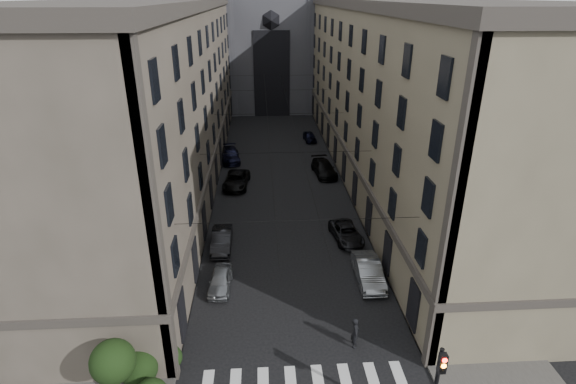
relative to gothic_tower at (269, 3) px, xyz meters
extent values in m
cube|color=#383533|center=(-10.50, -38.96, -17.72)|extent=(7.00, 80.00, 0.15)
cube|color=#383533|center=(10.50, -38.96, -17.72)|extent=(7.00, 80.00, 0.15)
cube|color=#484137|center=(-13.50, -38.96, -8.80)|extent=(13.00, 60.00, 18.00)
cube|color=#38332D|center=(-13.50, -38.96, 0.60)|extent=(13.60, 60.60, 0.90)
cube|color=#38332D|center=(-13.50, -38.96, -13.60)|extent=(13.40, 60.30, 0.50)
cube|color=brown|center=(13.50, -38.96, -8.80)|extent=(13.00, 60.00, 18.00)
cube|color=#38332D|center=(13.50, -38.96, 0.60)|extent=(13.60, 60.60, 0.90)
cube|color=#38332D|center=(13.50, -38.96, -13.60)|extent=(13.40, 60.30, 0.50)
cube|color=#2D2D33|center=(0.00, 0.04, -2.80)|extent=(34.00, 22.00, 30.00)
cube|color=black|center=(0.00, -11.01, -10.80)|extent=(6.00, 0.30, 14.00)
cube|color=black|center=(5.60, -73.18, -13.20)|extent=(0.34, 0.30, 1.00)
cylinder|color=#FF0C07|center=(5.60, -73.34, -12.88)|extent=(0.22, 0.05, 0.22)
cylinder|color=orange|center=(5.60, -73.34, -13.20)|extent=(0.22, 0.05, 0.22)
cylinder|color=black|center=(5.60, -73.34, -13.52)|extent=(0.22, 0.05, 0.22)
sphere|color=black|center=(-8.80, -69.16, -16.65)|extent=(2.00, 2.00, 2.00)
sphere|color=black|center=(-7.40, -68.16, -16.95)|extent=(1.40, 1.40, 1.40)
sphere|color=black|center=(-9.50, -70.46, -14.85)|extent=(2.20, 2.20, 2.20)
cylinder|color=black|center=(0.00, -64.96, -10.30)|extent=(14.00, 0.03, 0.03)
cylinder|color=black|center=(0.00, -52.96, -10.30)|extent=(14.00, 0.03, 0.03)
cylinder|color=black|center=(0.00, -39.96, -10.30)|extent=(14.00, 0.03, 0.03)
cylinder|color=black|center=(0.00, -26.96, -10.30)|extent=(14.00, 0.03, 0.03)
cylinder|color=black|center=(0.00, -14.96, -10.30)|extent=(14.00, 0.03, 0.03)
cylinder|color=black|center=(-1.30, -38.96, -10.70)|extent=(0.03, 60.00, 0.03)
cylinder|color=black|center=(1.30, -38.96, -10.70)|extent=(0.03, 60.00, 0.03)
imported|color=slate|center=(-5.18, -60.67, -17.14)|extent=(1.77, 3.93, 1.31)
imported|color=black|center=(-5.50, -55.10, -17.05)|extent=(1.61, 4.56, 1.50)
imported|color=black|center=(-4.83, -42.08, -17.04)|extent=(3.04, 5.67, 1.51)
imported|color=black|center=(-5.95, -33.76, -17.02)|extent=(2.86, 5.60, 1.56)
imported|color=gray|center=(5.53, -60.44, -16.99)|extent=(1.76, 4.95, 1.63)
imported|color=black|center=(5.03, -54.34, -17.15)|extent=(2.73, 4.90, 1.30)
imported|color=black|center=(5.17, -39.18, -17.00)|extent=(2.84, 5.69, 1.59)
imported|color=black|center=(4.89, -26.00, -17.16)|extent=(1.88, 3.89, 1.28)
imported|color=black|center=(3.24, -66.96, -16.81)|extent=(0.60, 0.80, 1.99)
camera|label=1|loc=(-2.02, -87.56, 1.49)|focal=28.00mm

